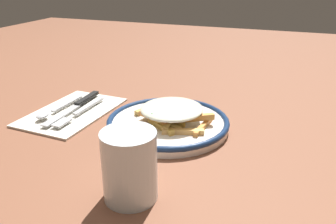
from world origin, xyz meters
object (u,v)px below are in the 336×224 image
at_px(napkin, 73,110).
at_px(water_glass, 130,166).
at_px(spoon, 53,111).
at_px(fork, 80,111).
at_px(knife, 78,104).
at_px(plate, 168,123).
at_px(fries_heap, 172,111).

relative_size(napkin, water_glass, 2.27).
height_order(spoon, water_glass, water_glass).
distance_m(fork, knife, 0.04).
height_order(plate, water_glass, water_glass).
height_order(plate, fork, plate).
height_order(fries_heap, knife, fries_heap).
distance_m(fork, water_glass, 0.33).
distance_m(fries_heap, water_glass, 0.24).
bearing_deg(fries_heap, fork, 2.67).
distance_m(napkin, fork, 0.03).
xyz_separation_m(napkin, spoon, (0.03, 0.03, 0.01)).
height_order(fries_heap, napkin, fries_heap).
bearing_deg(spoon, fries_heap, -173.16).
bearing_deg(napkin, fries_heap, 179.49).
xyz_separation_m(plate, fork, (0.21, 0.01, -0.00)).
relative_size(fries_heap, spoon, 1.14).
bearing_deg(plate, napkin, -0.86).
xyz_separation_m(fries_heap, knife, (0.24, -0.02, -0.03)).
relative_size(plate, knife, 1.21).
bearing_deg(fork, spoon, 21.71).
bearing_deg(water_glass, knife, -44.21).
bearing_deg(fork, plate, -177.62).
bearing_deg(fork, knife, -48.12).
height_order(napkin, water_glass, water_glass).
xyz_separation_m(napkin, water_glass, (-0.27, 0.24, 0.05)).
height_order(napkin, knife, knife).
bearing_deg(plate, spoon, 6.74).
relative_size(fries_heap, water_glass, 1.65).
distance_m(fries_heap, napkin, 0.25).
xyz_separation_m(spoon, water_glass, (-0.29, 0.20, 0.04)).
xyz_separation_m(fork, knife, (0.03, -0.03, 0.00)).
distance_m(plate, fries_heap, 0.03).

